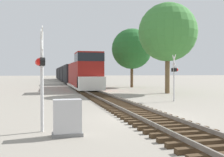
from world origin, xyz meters
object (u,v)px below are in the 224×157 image
object	(u,v)px
crossing_signal_far	(174,73)
relay_cabinet	(67,118)
crossing_signal_near	(41,67)
tree_far_right	(168,32)
freight_train	(67,74)
tree_mid_background	(132,49)

from	to	relation	value
crossing_signal_far	relay_cabinet	world-z (taller)	crossing_signal_far
crossing_signal_near	relay_cabinet	size ratio (longest dim) A/B	3.03
relay_cabinet	tree_far_right	size ratio (longest dim) A/B	0.13
freight_train	crossing_signal_far	world-z (taller)	freight_train
crossing_signal_near	tree_mid_background	size ratio (longest dim) A/B	0.44
relay_cabinet	tree_mid_background	bearing A→B (deg)	67.57
freight_train	tree_far_right	size ratio (longest dim) A/B	7.47
relay_cabinet	tree_far_right	world-z (taller)	tree_far_right
crossing_signal_near	tree_far_right	bearing A→B (deg)	136.44
freight_train	crossing_signal_near	bearing A→B (deg)	-95.32
freight_train	relay_cabinet	world-z (taller)	freight_train
tree_far_right	tree_mid_background	size ratio (longest dim) A/B	1.09
crossing_signal_near	crossing_signal_far	world-z (taller)	crossing_signal_near
crossing_signal_far	tree_mid_background	bearing A→B (deg)	3.42
crossing_signal_near	tree_mid_background	xyz separation A→B (m)	(12.68, 27.66, 3.41)
crossing_signal_near	crossing_signal_far	size ratio (longest dim) A/B	1.08
freight_train	tree_far_right	bearing A→B (deg)	-77.88
crossing_signal_far	tree_far_right	xyz separation A→B (m)	(3.01, 7.38, 4.30)
freight_train	relay_cabinet	bearing A→B (deg)	-94.27
tree_mid_background	relay_cabinet	bearing A→B (deg)	-112.43
crossing_signal_far	tree_mid_background	world-z (taller)	tree_mid_background
freight_train	tree_far_right	distance (m)	37.67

